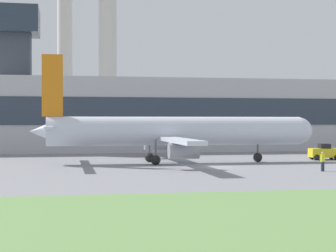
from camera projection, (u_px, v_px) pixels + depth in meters
ground_plane at (214, 167)px, 50.98m from camera, size 400.00×400.00×0.00m
terminal_building at (152, 113)px, 80.82m from camera, size 71.85×14.27×19.79m
smokestack_left at (65, 43)px, 115.55m from camera, size 3.52×3.52×40.24m
smokestack_right at (108, 40)px, 112.98m from camera, size 4.13×4.13×40.76m
airplane at (173, 132)px, 55.55m from camera, size 28.50×27.46×10.53m
pushback_tug at (324, 153)px, 60.53m from camera, size 3.28×2.50×1.72m
ground_crew_person at (323, 161)px, 46.51m from camera, size 0.42×0.42×1.61m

